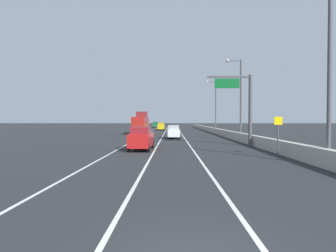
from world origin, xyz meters
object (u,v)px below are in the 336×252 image
object	(u,v)px
car_yellow_0	(161,126)
box_truck	(141,124)
car_blue_1	(161,126)
car_green_2	(155,125)
overhead_sign_gantry	(243,101)
car_red_3	(141,139)
car_white_4	(173,132)
lamp_post_right_third	(215,103)
lamp_post_right_second	(239,94)
speed_advisory_sign	(278,133)
lamp_post_right_near	(325,61)

from	to	relation	value
car_yellow_0	box_truck	world-z (taller)	box_truck
car_blue_1	car_green_2	size ratio (longest dim) A/B	0.98
overhead_sign_gantry	car_red_3	world-z (taller)	overhead_sign_gantry
car_red_3	car_white_4	size ratio (longest dim) A/B	0.96
lamp_post_right_third	car_green_2	world-z (taller)	lamp_post_right_third
lamp_post_right_second	box_truck	bearing A→B (deg)	132.95
speed_advisory_sign	car_green_2	bearing A→B (deg)	100.23
overhead_sign_gantry	car_white_4	size ratio (longest dim) A/B	1.60
car_yellow_0	car_blue_1	xyz separation A→B (m)	(-0.37, 8.54, -0.11)
car_blue_1	car_white_4	distance (m)	40.54
car_yellow_0	car_red_3	xyz separation A→B (m)	(-0.01, -47.13, -0.00)
car_blue_1	box_truck	distance (m)	27.80
lamp_post_right_second	car_red_3	size ratio (longest dim) A/B	2.44
overhead_sign_gantry	speed_advisory_sign	distance (m)	8.67
speed_advisory_sign	car_yellow_0	bearing A→B (deg)	101.81
lamp_post_right_near	car_red_3	distance (m)	15.48
car_blue_1	car_green_2	world-z (taller)	car_green_2
speed_advisory_sign	lamp_post_right_second	bearing A→B (deg)	86.06
lamp_post_right_third	box_truck	world-z (taller)	lamp_post_right_third
lamp_post_right_second	car_red_3	world-z (taller)	lamp_post_right_second
lamp_post_right_third	car_white_4	world-z (taller)	lamp_post_right_third
car_green_2	car_white_4	world-z (taller)	car_green_2
speed_advisory_sign	box_truck	distance (m)	35.30
car_yellow_0	car_green_2	size ratio (longest dim) A/B	1.01
car_green_2	box_truck	world-z (taller)	box_truck
overhead_sign_gantry	speed_advisory_sign	size ratio (longest dim) A/B	2.50
lamp_post_right_second	car_white_4	bearing A→B (deg)	158.19
lamp_post_right_third	car_red_3	world-z (taller)	lamp_post_right_third
car_green_2	car_red_3	xyz separation A→B (m)	(3.18, -72.99, 0.02)
car_green_2	car_blue_1	bearing A→B (deg)	-80.76
car_yellow_0	car_red_3	distance (m)	47.13
lamp_post_right_second	car_green_2	bearing A→B (deg)	103.81
lamp_post_right_second	car_white_4	world-z (taller)	lamp_post_right_second
box_truck	car_green_2	bearing A→B (deg)	89.85
lamp_post_right_near	lamp_post_right_third	size ratio (longest dim) A/B	1.00
lamp_post_right_third	car_yellow_0	world-z (taller)	lamp_post_right_third
car_blue_1	car_green_2	bearing A→B (deg)	99.24
overhead_sign_gantry	box_truck	distance (m)	27.93
lamp_post_right_near	lamp_post_right_third	bearing A→B (deg)	90.00
car_green_2	box_truck	size ratio (longest dim) A/B	0.51
lamp_post_right_near	box_truck	xyz separation A→B (m)	(-15.13, 36.59, -4.20)
car_green_2	box_truck	bearing A→B (deg)	-90.15
overhead_sign_gantry	speed_advisory_sign	world-z (taller)	overhead_sign_gantry
lamp_post_right_second	speed_advisory_sign	bearing A→B (deg)	-93.94
car_red_3	overhead_sign_gantry	bearing A→B (deg)	20.29
lamp_post_right_second	car_green_2	xyz separation A→B (m)	(-15.06, 61.24, -5.20)
box_truck	car_blue_1	bearing A→B (deg)	83.94
speed_advisory_sign	lamp_post_right_second	size ratio (longest dim) A/B	0.27
lamp_post_right_second	lamp_post_right_third	world-z (taller)	same
speed_advisory_sign	lamp_post_right_second	world-z (taller)	lamp_post_right_second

